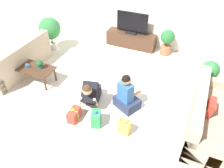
{
  "coord_description": "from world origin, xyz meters",
  "views": [
    {
      "loc": [
        1.85,
        -3.63,
        3.5
      ],
      "look_at": [
        0.35,
        -0.19,
        0.45
      ],
      "focal_mm": 35.0,
      "sensor_mm": 36.0,
      "label": 1
    }
  ],
  "objects_px": {
    "sofa_left": "(18,61)",
    "potted_plant_corner_left": "(50,29)",
    "person_sitting": "(126,96)",
    "gift_box_b": "(96,118)",
    "tv": "(132,24)",
    "sofa_right": "(209,118)",
    "tv_console": "(131,40)",
    "person_kneeling": "(91,93)",
    "tabletop_plant": "(40,64)",
    "gift_bag_a": "(124,127)",
    "dog": "(122,88)",
    "coffee_table": "(35,69)",
    "mug": "(27,66)",
    "potted_plant_back_right": "(167,41)",
    "potted_plant_corner_right": "(209,73)",
    "gift_box_a": "(74,115)"
  },
  "relations": [
    {
      "from": "coffee_table",
      "to": "gift_box_a",
      "type": "xyz_separation_m",
      "value": [
        1.55,
        -0.73,
        -0.24
      ]
    },
    {
      "from": "sofa_left",
      "to": "sofa_right",
      "type": "bearing_deg",
      "value": 89.3
    },
    {
      "from": "sofa_left",
      "to": "coffee_table",
      "type": "relative_size",
      "value": 2.06
    },
    {
      "from": "sofa_left",
      "to": "gift_bag_a",
      "type": "bearing_deg",
      "value": 75.91
    },
    {
      "from": "gift_bag_a",
      "to": "tabletop_plant",
      "type": "bearing_deg",
      "value": 164.09
    },
    {
      "from": "sofa_right",
      "to": "sofa_left",
      "type": "bearing_deg",
      "value": 89.3
    },
    {
      "from": "tv",
      "to": "dog",
      "type": "xyz_separation_m",
      "value": [
        0.62,
        -2.33,
        -0.52
      ]
    },
    {
      "from": "person_sitting",
      "to": "coffee_table",
      "type": "bearing_deg",
      "value": 26.96
    },
    {
      "from": "person_sitting",
      "to": "tv_console",
      "type": "bearing_deg",
      "value": -46.27
    },
    {
      "from": "tv_console",
      "to": "gift_box_b",
      "type": "relative_size",
      "value": 4.02
    },
    {
      "from": "person_kneeling",
      "to": "gift_box_a",
      "type": "relative_size",
      "value": 2.18
    },
    {
      "from": "potted_plant_back_right",
      "to": "dog",
      "type": "bearing_deg",
      "value": -102.51
    },
    {
      "from": "sofa_left",
      "to": "sofa_right",
      "type": "xyz_separation_m",
      "value": [
        4.87,
        -0.06,
        0.0
      ]
    },
    {
      "from": "person_kneeling",
      "to": "gift_box_b",
      "type": "bearing_deg",
      "value": -67.53
    },
    {
      "from": "potted_plant_back_right",
      "to": "dog",
      "type": "relative_size",
      "value": 1.52
    },
    {
      "from": "sofa_left",
      "to": "potted_plant_corner_left",
      "type": "bearing_deg",
      "value": 173.76
    },
    {
      "from": "coffee_table",
      "to": "gift_box_b",
      "type": "bearing_deg",
      "value": -18.4
    },
    {
      "from": "person_sitting",
      "to": "mug",
      "type": "relative_size",
      "value": 7.51
    },
    {
      "from": "coffee_table",
      "to": "gift_box_b",
      "type": "distance_m",
      "value": 2.16
    },
    {
      "from": "potted_plant_corner_left",
      "to": "person_sitting",
      "type": "bearing_deg",
      "value": -26.32
    },
    {
      "from": "potted_plant_corner_right",
      "to": "potted_plant_corner_left",
      "type": "bearing_deg",
      "value": 179.26
    },
    {
      "from": "gift_box_b",
      "to": "tv",
      "type": "bearing_deg",
      "value": 97.85
    },
    {
      "from": "sofa_left",
      "to": "mug",
      "type": "height_order",
      "value": "sofa_left"
    },
    {
      "from": "person_kneeling",
      "to": "gift_bag_a",
      "type": "relative_size",
      "value": 2.14
    },
    {
      "from": "person_kneeling",
      "to": "person_sitting",
      "type": "distance_m",
      "value": 0.78
    },
    {
      "from": "dog",
      "to": "sofa_right",
      "type": "bearing_deg",
      "value": -32.91
    },
    {
      "from": "sofa_left",
      "to": "coffee_table",
      "type": "distance_m",
      "value": 0.78
    },
    {
      "from": "person_kneeling",
      "to": "gift_box_b",
      "type": "xyz_separation_m",
      "value": [
        0.36,
        -0.49,
        -0.17
      ]
    },
    {
      "from": "potted_plant_corner_left",
      "to": "person_sitting",
      "type": "height_order",
      "value": "potted_plant_corner_left"
    },
    {
      "from": "potted_plant_back_right",
      "to": "person_kneeling",
      "type": "xyz_separation_m",
      "value": [
        -1.02,
        -2.83,
        -0.12
      ]
    },
    {
      "from": "person_kneeling",
      "to": "tabletop_plant",
      "type": "relative_size",
      "value": 3.51
    },
    {
      "from": "potted_plant_corner_right",
      "to": "person_sitting",
      "type": "xyz_separation_m",
      "value": [
        -1.55,
        -1.44,
        -0.1
      ]
    },
    {
      "from": "sofa_right",
      "to": "tv_console",
      "type": "bearing_deg",
      "value": 44.77
    },
    {
      "from": "person_sitting",
      "to": "tabletop_plant",
      "type": "distance_m",
      "value": 2.28
    },
    {
      "from": "tv",
      "to": "person_kneeling",
      "type": "distance_m",
      "value": 2.91
    },
    {
      "from": "potted_plant_corner_left",
      "to": "sofa_left",
      "type": "bearing_deg",
      "value": -96.24
    },
    {
      "from": "gift_box_a",
      "to": "mug",
      "type": "distance_m",
      "value": 1.88
    },
    {
      "from": "coffee_table",
      "to": "potted_plant_corner_right",
      "type": "relative_size",
      "value": 1.29
    },
    {
      "from": "sofa_right",
      "to": "potted_plant_back_right",
      "type": "relative_size",
      "value": 2.53
    },
    {
      "from": "gift_bag_a",
      "to": "gift_box_b",
      "type": "bearing_deg",
      "value": -178.24
    },
    {
      "from": "sofa_left",
      "to": "potted_plant_back_right",
      "type": "height_order",
      "value": "sofa_left"
    },
    {
      "from": "coffee_table",
      "to": "sofa_left",
      "type": "bearing_deg",
      "value": 165.81
    },
    {
      "from": "tv_console",
      "to": "gift_bag_a",
      "type": "relative_size",
      "value": 4.23
    },
    {
      "from": "sofa_right",
      "to": "tv_console",
      "type": "distance_m",
      "value": 3.61
    },
    {
      "from": "potted_plant_back_right",
      "to": "person_sitting",
      "type": "distance_m",
      "value": 2.62
    },
    {
      "from": "sofa_right",
      "to": "mug",
      "type": "bearing_deg",
      "value": 92.38
    },
    {
      "from": "potted_plant_corner_left",
      "to": "gift_box_b",
      "type": "relative_size",
      "value": 2.63
    },
    {
      "from": "person_kneeling",
      "to": "tabletop_plant",
      "type": "bearing_deg",
      "value": 156.81
    },
    {
      "from": "gift_bag_a",
      "to": "coffee_table",
      "type": "bearing_deg",
      "value": 165.94
    },
    {
      "from": "mug",
      "to": "tv_console",
      "type": "bearing_deg",
      "value": 57.52
    }
  ]
}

